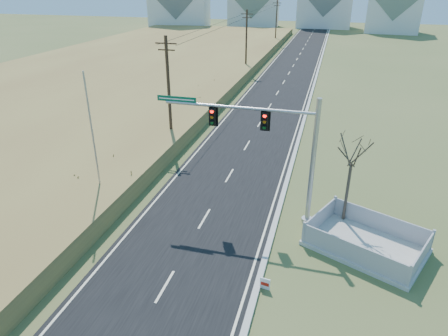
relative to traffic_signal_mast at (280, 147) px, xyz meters
The scene contains 14 objects.
ground 8.16m from the traffic_signal_mast, 126.53° to the right, with size 260.00×260.00×0.00m, color #49582B.
road 44.97m from the traffic_signal_mast, 95.16° to the left, with size 8.00×180.00×0.06m, color black.
curb 44.79m from the traffic_signal_mast, 89.84° to the left, with size 0.30×180.00×0.18m, color #B2AFA8.
reed_marsh 44.67m from the traffic_signal_mast, 129.04° to the left, with size 38.00×110.00×1.30m, color olive.
utility_pole_near 14.22m from the traffic_signal_mast, 137.74° to the left, with size 1.80×0.26×9.00m.
utility_pole_mid 40.94m from the traffic_signal_mast, 104.90° to the left, with size 1.80×0.26×9.00m.
utility_pole_far 70.36m from the traffic_signal_mast, 98.60° to the left, with size 1.80×0.26×9.00m.
condo_nnw 104.93m from the traffic_signal_mast, 102.12° to the left, with size 14.93×11.17×17.03m.
condo_ne 99.88m from the traffic_signal_mast, 80.79° to the left, with size 14.12×10.51×16.52m.
traffic_signal_mast is the anchor object (origin of this frame).
fence_enclosure 6.91m from the traffic_signal_mast, 20.09° to the right, with size 6.85×5.97×1.30m.
open_sign 7.63m from the traffic_signal_mast, 85.73° to the right, with size 0.48×0.13×0.60m.
flagpole 11.15m from the traffic_signal_mast, behind, with size 0.38×0.38×8.36m.
bare_tree 3.97m from the traffic_signal_mast, ahead, with size 2.16×2.16×5.73m.
Camera 1 is at (6.42, -15.15, 12.99)m, focal length 32.00 mm.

